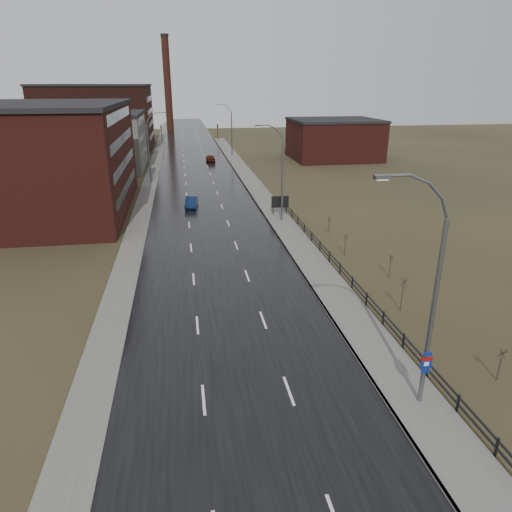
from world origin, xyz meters
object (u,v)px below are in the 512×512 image
object	(u,v)px
billboard	(280,202)
car_far	(210,158)
car_near	(191,202)
streetlight_main	(429,299)

from	to	relation	value
billboard	car_far	size ratio (longest dim) A/B	0.58
car_near	car_far	distance (m)	38.13
streetlight_main	car_far	bearing A→B (deg)	93.69
streetlight_main	car_near	distance (m)	43.84
billboard	car_near	xyz separation A→B (m)	(-10.86, 5.80, -1.00)
car_near	car_far	world-z (taller)	car_far
car_far	billboard	bearing A→B (deg)	95.43
billboard	car_far	xyz separation A→B (m)	(-5.80, 43.59, -0.96)
streetlight_main	billboard	bearing A→B (deg)	89.01
car_near	streetlight_main	bearing A→B (deg)	-70.38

